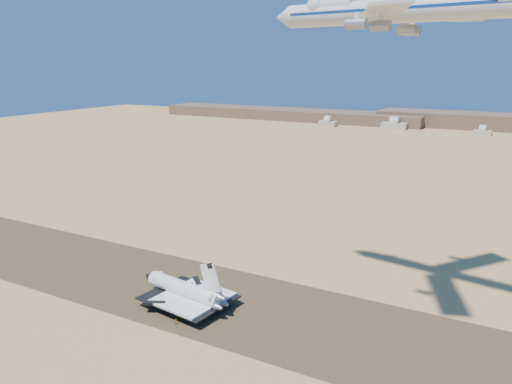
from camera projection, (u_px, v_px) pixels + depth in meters
The scene contains 10 objects.
ground at pixel (226, 302), 170.56m from camera, with size 1200.00×1200.00×0.00m, color tan.
runway at pixel (226, 302), 170.55m from camera, with size 600.00×50.00×0.06m, color brown.
ridgeline at pixel (510, 125), 586.24m from camera, with size 960.00×90.00×18.00m.
hangars at pixel (390, 125), 605.32m from camera, with size 200.50×29.50×30.00m.
shuttle at pixel (184, 291), 168.12m from camera, with size 37.01×25.82×18.18m.
carrier_747 at pixel (394, 10), 141.97m from camera, with size 89.75×68.59×22.27m.
crew_a at pixel (191, 318), 158.30m from camera, with size 0.64×0.42×1.75m, color orange.
crew_b at pixel (176, 321), 156.00m from camera, with size 0.90×0.52×1.85m, color orange.
crew_c at pixel (204, 318), 158.39m from camera, with size 0.95×0.49×1.63m, color orange.
chase_jet_e at pixel (506, 6), 164.90m from camera, with size 14.40×8.42×3.67m.
Camera 1 is at (83.40, -131.55, 79.77)m, focal length 35.00 mm.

